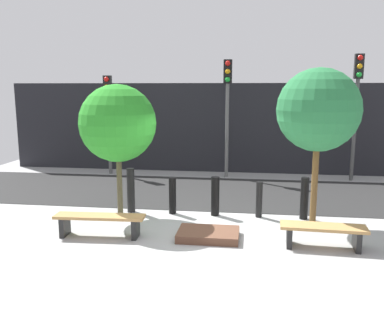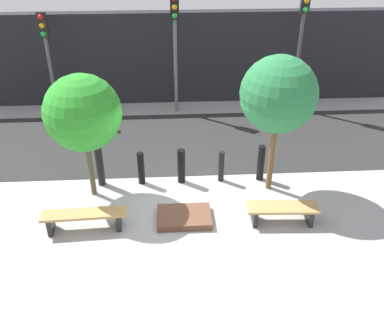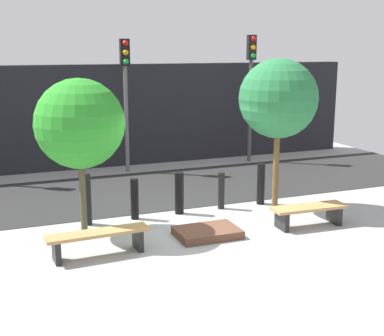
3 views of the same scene
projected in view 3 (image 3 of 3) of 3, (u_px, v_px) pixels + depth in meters
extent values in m
plane|color=#A0A0A0|center=(202.00, 232.00, 10.95)|extent=(18.00, 18.00, 0.00)
cube|color=#292929|center=(150.00, 189.00, 14.21)|extent=(18.00, 4.00, 0.01)
cube|color=black|center=(118.00, 115.00, 16.92)|extent=(16.20, 0.50, 3.19)
cube|color=black|center=(56.00, 251.00, 9.37)|extent=(0.12, 0.40, 0.40)
cube|color=black|center=(138.00, 239.00, 9.98)|extent=(0.12, 0.40, 0.40)
cube|color=#B2844C|center=(98.00, 233.00, 9.62)|extent=(1.88, 0.49, 0.06)
cube|color=black|center=(282.00, 220.00, 11.08)|extent=(0.12, 0.48, 0.38)
cube|color=black|center=(334.00, 214.00, 11.48)|extent=(0.12, 0.48, 0.38)
cube|color=#B2844C|center=(309.00, 207.00, 11.23)|extent=(1.64, 0.55, 0.06)
cube|color=brown|center=(207.00, 232.00, 10.68)|extent=(1.25, 0.86, 0.16)
cylinder|color=#4C452D|center=(83.00, 190.00, 10.80)|extent=(0.13, 0.13, 1.74)
sphere|color=green|center=(80.00, 124.00, 10.50)|extent=(1.79, 1.79, 1.79)
cylinder|color=brown|center=(276.00, 165.00, 12.37)|extent=(0.14, 0.14, 2.08)
sphere|color=#2A7A43|center=(278.00, 99.00, 12.03)|extent=(1.80, 1.80, 1.80)
cylinder|color=black|center=(87.00, 200.00, 11.30)|extent=(0.19, 0.19, 1.10)
cylinder|color=black|center=(135.00, 199.00, 11.70)|extent=(0.18, 0.18, 0.90)
cylinder|color=black|center=(179.00, 193.00, 12.07)|extent=(0.20, 0.20, 0.95)
cylinder|color=black|center=(221.00, 191.00, 12.45)|extent=(0.15, 0.15, 0.86)
cylinder|color=black|center=(261.00, 184.00, 12.81)|extent=(0.19, 0.19, 0.99)
cylinder|color=slate|center=(126.00, 107.00, 15.87)|extent=(0.12, 0.12, 3.95)
cube|color=black|center=(125.00, 52.00, 15.52)|extent=(0.28, 0.16, 0.78)
sphere|color=red|center=(125.00, 43.00, 15.36)|extent=(0.17, 0.17, 0.17)
sphere|color=orange|center=(126.00, 52.00, 15.42)|extent=(0.17, 0.17, 0.17)
sphere|color=green|center=(126.00, 62.00, 15.48)|extent=(0.17, 0.17, 0.17)
cylinder|color=#474747|center=(250.00, 100.00, 17.34)|extent=(0.12, 0.12, 4.09)
cube|color=black|center=(252.00, 47.00, 16.97)|extent=(0.28, 0.16, 0.78)
sphere|color=red|center=(253.00, 39.00, 16.82)|extent=(0.17, 0.17, 0.17)
sphere|color=orange|center=(253.00, 47.00, 16.88)|extent=(0.17, 0.17, 0.17)
sphere|color=green|center=(253.00, 56.00, 16.93)|extent=(0.17, 0.17, 0.17)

